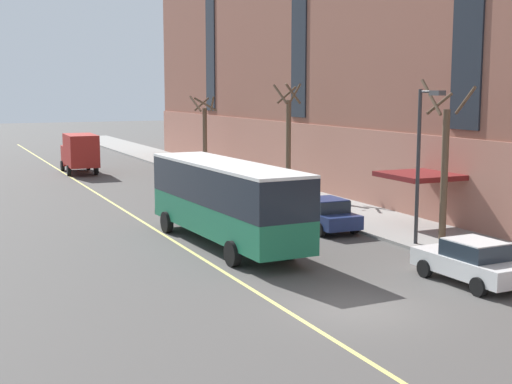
{
  "coord_description": "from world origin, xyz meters",
  "views": [
    {
      "loc": [
        -11.62,
        -17.98,
        6.67
      ],
      "look_at": [
        2.36,
        12.67,
        1.8
      ],
      "focal_mm": 50.0,
      "sensor_mm": 36.0,
      "label": 1
    }
  ],
  "objects_px": {
    "parked_car_green_5": "(234,185)",
    "box_truck": "(80,152)",
    "parked_car_navy_1": "(324,214)",
    "parked_car_green_4": "(198,174)",
    "street_tree_far_downtown": "(205,131)",
    "street_tree_mid_block": "(445,163)",
    "fire_hydrant": "(236,182)",
    "street_tree_far_uptown": "(288,138)",
    "parked_car_white_0": "(471,262)",
    "street_lamp": "(422,150)",
    "city_bus": "(225,198)"
  },
  "relations": [
    {
      "from": "street_lamp",
      "to": "fire_hydrant",
      "type": "xyz_separation_m",
      "value": [
        -0.1,
        19.64,
        -3.68
      ]
    },
    {
      "from": "box_truck",
      "to": "street_tree_mid_block",
      "type": "xyz_separation_m",
      "value": [
        9.53,
        -32.55,
        1.76
      ]
    },
    {
      "from": "parked_car_white_0",
      "to": "fire_hydrant",
      "type": "relative_size",
      "value": 6.04
    },
    {
      "from": "street_tree_mid_block",
      "to": "fire_hydrant",
      "type": "xyz_separation_m",
      "value": [
        -1.73,
        19.1,
        -3.03
      ]
    },
    {
      "from": "parked_car_navy_1",
      "to": "street_tree_mid_block",
      "type": "xyz_separation_m",
      "value": [
        3.39,
        -4.48,
        2.74
      ]
    },
    {
      "from": "parked_car_navy_1",
      "to": "fire_hydrant",
      "type": "height_order",
      "value": "parked_car_navy_1"
    },
    {
      "from": "parked_car_navy_1",
      "to": "parked_car_green_5",
      "type": "bearing_deg",
      "value": 89.68
    },
    {
      "from": "street_tree_far_downtown",
      "to": "street_lamp",
      "type": "height_order",
      "value": "street_lamp"
    },
    {
      "from": "parked_car_white_0",
      "to": "parked_car_navy_1",
      "type": "distance_m",
      "value": 10.32
    },
    {
      "from": "parked_car_navy_1",
      "to": "parked_car_green_4",
      "type": "relative_size",
      "value": 1.0
    },
    {
      "from": "parked_car_navy_1",
      "to": "parked_car_green_5",
      "type": "height_order",
      "value": "same"
    },
    {
      "from": "box_truck",
      "to": "parked_car_green_5",
      "type": "bearing_deg",
      "value": -69.84
    },
    {
      "from": "parked_car_green_5",
      "to": "parked_car_navy_1",
      "type": "bearing_deg",
      "value": -90.32
    },
    {
      "from": "street_lamp",
      "to": "fire_hydrant",
      "type": "height_order",
      "value": "street_lamp"
    },
    {
      "from": "parked_car_green_5",
      "to": "box_truck",
      "type": "relative_size",
      "value": 0.74
    },
    {
      "from": "box_truck",
      "to": "fire_hydrant",
      "type": "relative_size",
      "value": 8.97
    },
    {
      "from": "parked_car_green_5",
      "to": "street_tree_far_uptown",
      "type": "relative_size",
      "value": 0.7
    },
    {
      "from": "parked_car_green_5",
      "to": "fire_hydrant",
      "type": "height_order",
      "value": "parked_car_green_5"
    },
    {
      "from": "street_tree_mid_block",
      "to": "parked_car_white_0",
      "type": "bearing_deg",
      "value": -120.89
    },
    {
      "from": "box_truck",
      "to": "street_tree_mid_block",
      "type": "bearing_deg",
      "value": -73.68
    },
    {
      "from": "street_tree_mid_block",
      "to": "street_tree_far_uptown",
      "type": "bearing_deg",
      "value": 90.02
    },
    {
      "from": "parked_car_white_0",
      "to": "street_tree_far_downtown",
      "type": "bearing_deg",
      "value": 84.45
    },
    {
      "from": "fire_hydrant",
      "to": "box_truck",
      "type": "bearing_deg",
      "value": 120.12
    },
    {
      "from": "parked_car_navy_1",
      "to": "street_lamp",
      "type": "distance_m",
      "value": 6.31
    },
    {
      "from": "street_tree_mid_block",
      "to": "city_bus",
      "type": "bearing_deg",
      "value": 160.23
    },
    {
      "from": "parked_car_navy_1",
      "to": "fire_hydrant",
      "type": "bearing_deg",
      "value": 83.54
    },
    {
      "from": "street_tree_far_uptown",
      "to": "street_lamp",
      "type": "relative_size",
      "value": 1.06
    },
    {
      "from": "box_truck",
      "to": "street_tree_far_downtown",
      "type": "xyz_separation_m",
      "value": [
        9.49,
        -2.9,
        1.54
      ]
    },
    {
      "from": "parked_car_green_5",
      "to": "street_tree_far_uptown",
      "type": "distance_m",
      "value": 4.47
    },
    {
      "from": "parked_car_green_4",
      "to": "parked_car_navy_1",
      "type": "bearing_deg",
      "value": -90.13
    },
    {
      "from": "parked_car_white_0",
      "to": "street_tree_far_uptown",
      "type": "xyz_separation_m",
      "value": [
        3.49,
        20.67,
        2.89
      ]
    },
    {
      "from": "street_tree_far_downtown",
      "to": "street_tree_mid_block",
      "type": "bearing_deg",
      "value": -89.92
    },
    {
      "from": "parked_car_green_4",
      "to": "parked_car_green_5",
      "type": "relative_size",
      "value": 0.9
    },
    {
      "from": "city_bus",
      "to": "street_tree_mid_block",
      "type": "height_order",
      "value": "street_tree_mid_block"
    },
    {
      "from": "parked_car_green_5",
      "to": "street_tree_far_downtown",
      "type": "distance_m",
      "value": 14.6
    },
    {
      "from": "parked_car_white_0",
      "to": "fire_hydrant",
      "type": "distance_m",
      "value": 25.0
    },
    {
      "from": "street_tree_far_uptown",
      "to": "fire_hydrant",
      "type": "relative_size",
      "value": 9.57
    },
    {
      "from": "city_bus",
      "to": "street_tree_far_uptown",
      "type": "relative_size",
      "value": 1.65
    },
    {
      "from": "parked_car_navy_1",
      "to": "street_tree_mid_block",
      "type": "height_order",
      "value": "street_tree_mid_block"
    },
    {
      "from": "street_tree_mid_block",
      "to": "street_tree_far_downtown",
      "type": "distance_m",
      "value": 29.65
    },
    {
      "from": "street_tree_far_uptown",
      "to": "fire_hydrant",
      "type": "xyz_separation_m",
      "value": [
        -1.73,
        4.27,
        -3.18
      ]
    },
    {
      "from": "street_tree_far_downtown",
      "to": "parked_car_green_4",
      "type": "bearing_deg",
      "value": -113.93
    },
    {
      "from": "city_bus",
      "to": "street_tree_mid_block",
      "type": "xyz_separation_m",
      "value": [
        8.96,
        -3.22,
        1.44
      ]
    },
    {
      "from": "parked_car_navy_1",
      "to": "street_tree_far_downtown",
      "type": "height_order",
      "value": "street_tree_far_downtown"
    },
    {
      "from": "fire_hydrant",
      "to": "parked_car_white_0",
      "type": "bearing_deg",
      "value": -94.03
    },
    {
      "from": "parked_car_white_0",
      "to": "street_lamp",
      "type": "xyz_separation_m",
      "value": [
        1.86,
        5.3,
        3.39
      ]
    },
    {
      "from": "street_tree_mid_block",
      "to": "street_lamp",
      "type": "distance_m",
      "value": 1.84
    },
    {
      "from": "street_tree_far_downtown",
      "to": "street_lamp",
      "type": "bearing_deg",
      "value": -93.02
    },
    {
      "from": "parked_car_green_4",
      "to": "street_lamp",
      "type": "distance_m",
      "value": 23.05
    },
    {
      "from": "city_bus",
      "to": "box_truck",
      "type": "height_order",
      "value": "city_bus"
    }
  ]
}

